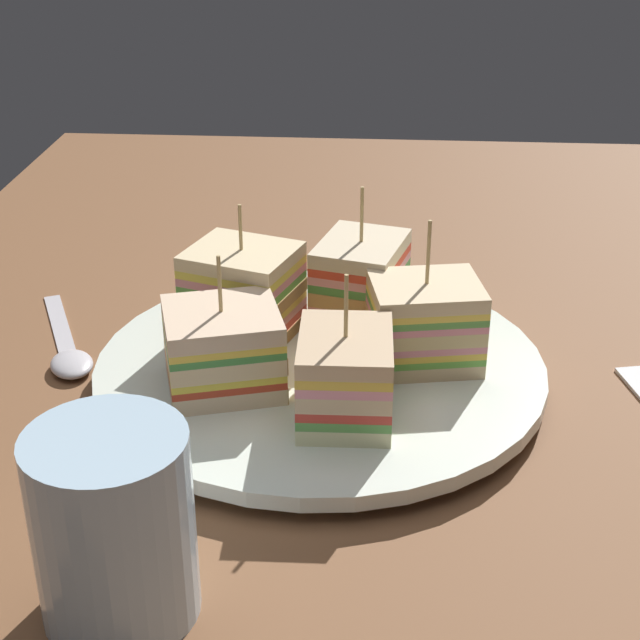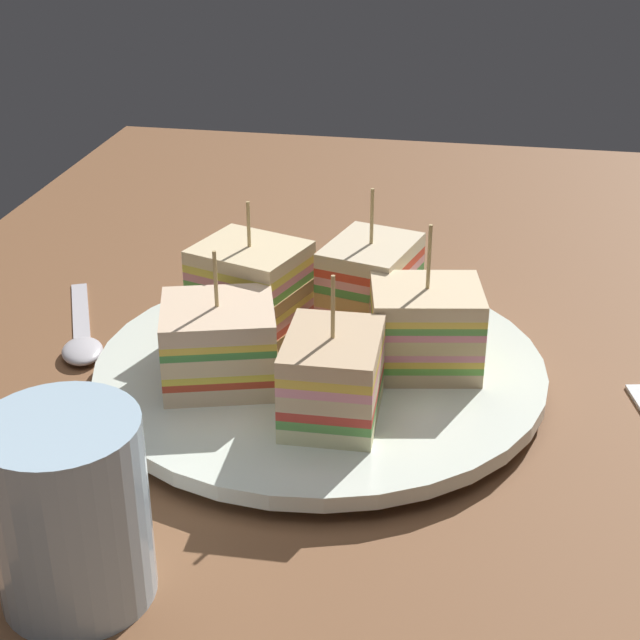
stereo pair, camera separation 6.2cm
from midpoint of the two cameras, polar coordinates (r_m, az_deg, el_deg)
ground_plane at (r=64.56cm, az=-2.75°, el=-4.57°), size 115.81×70.53×1.80cm
plate at (r=63.56cm, az=-2.79°, el=-3.05°), size 29.31×29.31×1.78cm
sandwich_wedge_0 at (r=56.21cm, az=-1.66°, el=-3.42°), size 7.05×5.53×9.09cm
sandwich_wedge_1 at (r=62.01cm, az=3.32°, el=-0.24°), size 6.84×7.82×9.75cm
sandwich_wedge_2 at (r=67.21cm, az=-0.24°, el=2.22°), size 8.08×6.97×9.83cm
sandwich_wedge_3 at (r=66.00cm, az=-7.21°, el=1.61°), size 7.84×8.46×9.27cm
sandwich_wedge_4 at (r=59.86cm, az=-8.64°, el=-1.78°), size 8.03×8.41×8.77cm
spoon at (r=69.76cm, az=-17.05°, el=-2.04°), size 13.90×7.73×1.00cm
drinking_glass at (r=46.42cm, az=-15.82°, el=-12.44°), size 7.34×7.34×9.51cm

